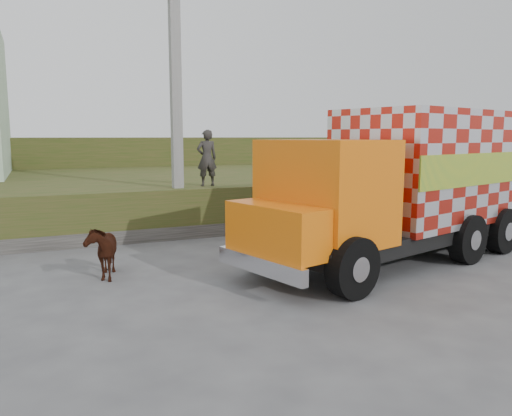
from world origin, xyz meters
name	(u,v)px	position (x,y,z in m)	size (l,w,h in m)	color
ground	(272,268)	(0.00, 0.00, 0.00)	(120.00, 120.00, 0.00)	#474749
embankment	(168,193)	(0.00, 10.00, 0.75)	(40.00, 12.00, 1.50)	#2F4316
embankment_far	(121,162)	(0.00, 22.00, 1.50)	(40.00, 12.00, 3.00)	#2F4316
retaining_strip	(149,234)	(-2.00, 4.20, 0.20)	(16.00, 0.50, 0.40)	#595651
utility_pole	(176,102)	(-1.00, 4.60, 4.08)	(1.20, 0.30, 8.00)	gray
cargo_truck	(404,184)	(3.35, -0.56, 1.91)	(8.70, 4.67, 3.71)	black
cow	(101,250)	(-3.75, 0.81, 0.60)	(0.65, 1.42, 1.20)	black
pedestrian	(207,158)	(0.01, 4.80, 2.39)	(0.65, 0.43, 1.78)	#312E2C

